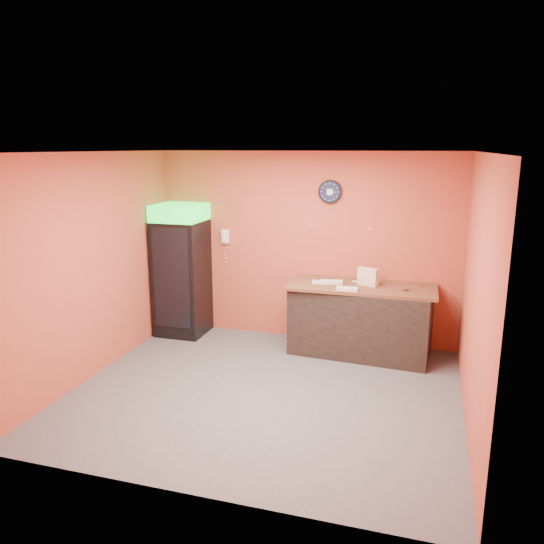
% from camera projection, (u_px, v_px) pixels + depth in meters
% --- Properties ---
extents(floor, '(4.50, 4.50, 0.00)m').
position_uv_depth(floor, '(265.00, 392.00, 6.32)').
color(floor, '#47474C').
rests_on(floor, ground).
extents(back_wall, '(4.50, 0.02, 2.80)m').
position_uv_depth(back_wall, '(305.00, 247.00, 7.86)').
color(back_wall, '#AE4631').
rests_on(back_wall, floor).
extents(left_wall, '(0.02, 4.00, 2.80)m').
position_uv_depth(left_wall, '(93.00, 266.00, 6.62)').
color(left_wall, '#AE4631').
rests_on(left_wall, floor).
extents(right_wall, '(0.02, 4.00, 2.80)m').
position_uv_depth(right_wall, '(476.00, 294.00, 5.37)').
color(right_wall, '#AE4631').
rests_on(right_wall, floor).
extents(ceiling, '(4.50, 4.00, 0.02)m').
position_uv_depth(ceiling, '(264.00, 152.00, 5.67)').
color(ceiling, white).
rests_on(ceiling, back_wall).
extents(beverage_cooler, '(0.71, 0.72, 2.02)m').
position_uv_depth(beverage_cooler, '(181.00, 272.00, 8.10)').
color(beverage_cooler, black).
rests_on(beverage_cooler, floor).
extents(prep_counter, '(1.95, 0.98, 0.95)m').
position_uv_depth(prep_counter, '(361.00, 321.00, 7.43)').
color(prep_counter, black).
rests_on(prep_counter, floor).
extents(wall_clock, '(0.34, 0.06, 0.34)m').
position_uv_depth(wall_clock, '(330.00, 192.00, 7.54)').
color(wall_clock, black).
rests_on(wall_clock, back_wall).
extents(wall_phone, '(0.11, 0.10, 0.20)m').
position_uv_depth(wall_phone, '(225.00, 236.00, 8.13)').
color(wall_phone, white).
rests_on(wall_phone, back_wall).
extents(butcher_paper, '(2.02, 0.87, 0.04)m').
position_uv_depth(butcher_paper, '(362.00, 287.00, 7.31)').
color(butcher_paper, brown).
rests_on(butcher_paper, prep_counter).
extents(sub_roll_stack, '(0.30, 0.20, 0.24)m').
position_uv_depth(sub_roll_stack, '(368.00, 277.00, 7.29)').
color(sub_roll_stack, beige).
rests_on(sub_roll_stack, butcher_paper).
extents(wrapped_sandwich_left, '(0.27, 0.14, 0.04)m').
position_uv_depth(wrapped_sandwich_left, '(322.00, 282.00, 7.41)').
color(wrapped_sandwich_left, silver).
rests_on(wrapped_sandwich_left, butcher_paper).
extents(wrapped_sandwich_mid, '(0.29, 0.12, 0.04)m').
position_uv_depth(wrapped_sandwich_mid, '(347.00, 289.00, 7.06)').
color(wrapped_sandwich_mid, silver).
rests_on(wrapped_sandwich_mid, butcher_paper).
extents(wrapped_sandwich_right, '(0.33, 0.18, 0.04)m').
position_uv_depth(wrapped_sandwich_right, '(331.00, 282.00, 7.41)').
color(wrapped_sandwich_right, silver).
rests_on(wrapped_sandwich_right, butcher_paper).
extents(kitchen_tool, '(0.06, 0.06, 0.06)m').
position_uv_depth(kitchen_tool, '(362.00, 281.00, 7.45)').
color(kitchen_tool, silver).
rests_on(kitchen_tool, butcher_paper).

